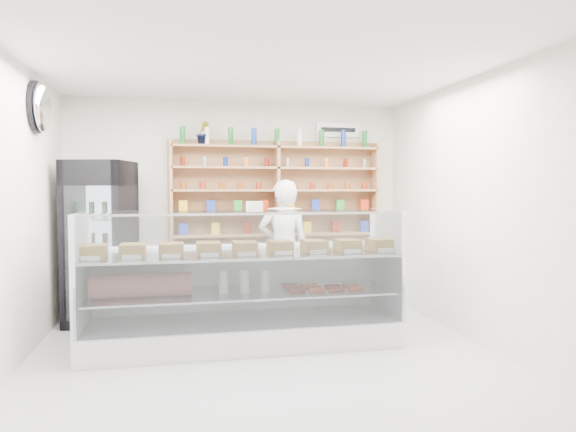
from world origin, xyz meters
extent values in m
plane|color=silver|center=(0.00, 0.00, 0.00)|extent=(5.00, 5.00, 0.00)
plane|color=white|center=(0.00, 0.00, 2.80)|extent=(5.00, 5.00, 0.00)
plane|color=beige|center=(0.00, 2.50, 1.40)|extent=(4.50, 0.00, 4.50)
plane|color=beige|center=(0.00, -2.50, 1.40)|extent=(4.50, 0.00, 4.50)
plane|color=beige|center=(2.25, 0.00, 1.40)|extent=(0.00, 5.00, 5.00)
cube|color=white|center=(-0.16, 0.74, 0.13)|extent=(3.21, 0.91, 0.27)
cube|color=white|center=(-0.16, 1.17, 0.60)|extent=(3.21, 0.05, 0.67)
cube|color=silver|center=(-0.16, 0.74, 0.54)|extent=(3.08, 0.80, 0.02)
cube|color=silver|center=(-0.16, 0.74, 0.94)|extent=(3.14, 0.84, 0.02)
cube|color=silver|center=(-0.16, 0.30, 0.83)|extent=(3.14, 0.13, 1.12)
cube|color=silver|center=(-0.16, 0.69, 1.39)|extent=(3.14, 0.64, 0.01)
imported|color=silver|center=(0.48, 1.83, 0.87)|extent=(0.67, 0.47, 1.73)
cube|color=black|center=(-1.72, 1.92, 0.97)|extent=(0.85, 0.84, 1.95)
cube|color=#31053A|center=(-1.64, 1.61, 1.80)|extent=(0.67, 0.21, 0.27)
cube|color=silver|center=(-1.64, 1.60, 0.89)|extent=(0.57, 0.16, 1.54)
cube|color=#AB7750|center=(-0.90, 2.34, 1.59)|extent=(0.04, 0.28, 1.33)
cube|color=#AB7750|center=(0.50, 2.34, 1.59)|extent=(0.04, 0.28, 1.33)
cube|color=#AB7750|center=(1.90, 2.34, 1.59)|extent=(0.04, 0.28, 1.33)
cube|color=#AB7750|center=(0.50, 2.34, 1.00)|extent=(2.80, 0.28, 0.03)
cube|color=#AB7750|center=(0.50, 2.34, 1.30)|extent=(2.80, 0.28, 0.03)
cube|color=#AB7750|center=(0.50, 2.34, 1.60)|extent=(2.80, 0.28, 0.03)
cube|color=#AB7750|center=(0.50, 2.34, 1.90)|extent=(2.80, 0.28, 0.03)
cube|color=#AB7750|center=(0.50, 2.34, 2.18)|extent=(2.80, 0.28, 0.03)
imported|color=#1E6626|center=(-0.49, 2.34, 2.35)|extent=(0.19, 0.16, 0.30)
ellipsoid|color=silver|center=(-2.17, 1.20, 2.45)|extent=(0.15, 0.50, 0.50)
cube|color=white|center=(1.40, 2.47, 2.45)|extent=(0.62, 0.03, 0.20)
camera|label=1|loc=(-0.81, -4.49, 1.62)|focal=32.00mm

